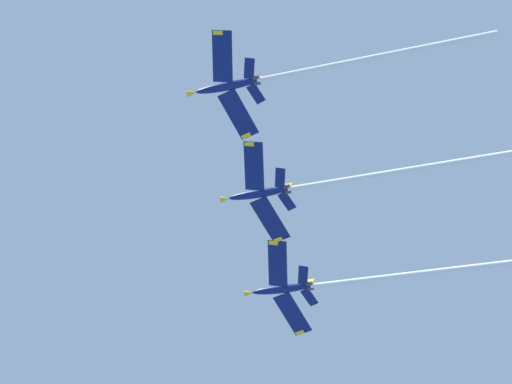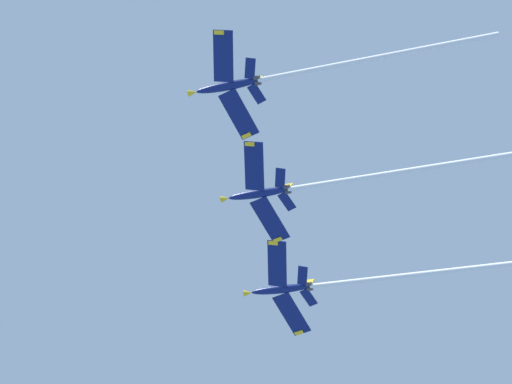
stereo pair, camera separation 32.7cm
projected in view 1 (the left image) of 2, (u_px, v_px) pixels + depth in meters
jet_inner_left at (283, 75)px, 160.98m from camera, size 38.48×39.33×18.15m
jet_centre at (315, 184)px, 166.13m from camera, size 39.68×39.35×20.30m
jet_inner_right at (327, 284)px, 173.01m from camera, size 36.35×36.34×17.56m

